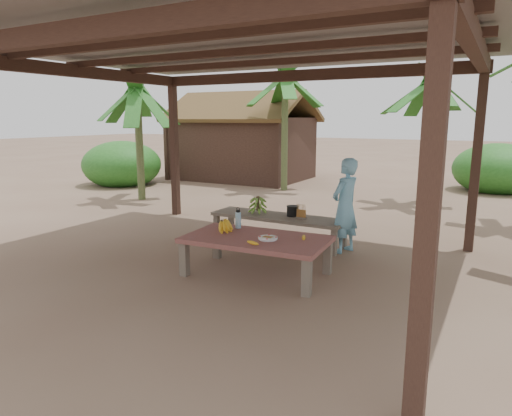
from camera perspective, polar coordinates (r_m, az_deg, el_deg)
The scene contains 17 objects.
ground at distance 6.35m, azimuth -2.92°, elevation -7.07°, with size 80.00×80.00×0.00m, color brown.
pavilion at distance 6.08m, azimuth -3.39°, elevation 18.64°, with size 6.60×5.60×2.95m.
work_table at distance 5.82m, azimuth 0.05°, elevation -4.28°, with size 1.86×1.12×0.50m.
bench at distance 7.33m, azimuth 2.75°, elevation -1.39°, with size 2.20×0.61×0.45m.
ripe_banana_bunch at distance 6.10m, azimuth -4.30°, elevation -2.13°, with size 0.28×0.24×0.17m, color yellow, non-canonical shape.
plate at distance 5.69m, azimuth 1.50°, elevation -3.80°, with size 0.24×0.24×0.04m.
loose_banana_front at distance 5.46m, azimuth -0.41°, elevation -4.38°, with size 0.04×0.16×0.04m, color yellow.
loose_banana_side at distance 5.73m, azimuth 5.98°, elevation -3.69°, with size 0.04×0.14×0.04m, color yellow.
water_flask at distance 6.26m, azimuth -2.24°, elevation -1.42°, with size 0.08×0.08×0.29m.
green_banana_stalk at distance 7.45m, azimuth 0.24°, elevation 0.45°, with size 0.26×0.26×0.30m, color #598C2D, non-canonical shape.
cooking_pot at distance 7.28m, azimuth 4.61°, elevation -0.41°, with size 0.19×0.19×0.16m, color black.
skewer_rack at distance 7.07m, azimuth 5.67°, elevation -0.44°, with size 0.18×0.08×0.24m, color #A57F47, non-canonical shape.
woman at distance 6.89m, azimuth 11.08°, elevation 0.28°, with size 0.52×0.34×1.42m, color #67A6C3.
hut at distance 15.23m, azimuth -1.62°, elevation 7.85°, with size 4.40×3.43×2.85m.
banana_plant_n at distance 11.38m, azimuth 21.16°, elevation 13.49°, with size 1.80×1.80×3.08m.
banana_plant_nw at distance 12.73m, azimuth 3.67°, elevation 14.96°, with size 1.80×1.80×3.32m.
banana_plant_w at distance 11.53m, azimuth -14.63°, elevation 12.93°, with size 1.80×1.80×2.89m.
Camera 1 is at (3.18, -5.13, 1.99)m, focal length 32.00 mm.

